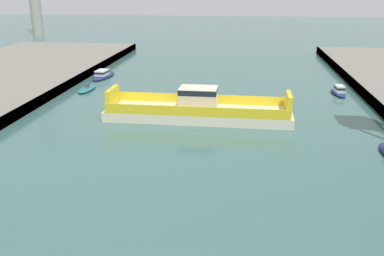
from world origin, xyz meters
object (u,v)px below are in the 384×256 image
object	(u,v)px
moored_boat_mid_left	(339,91)
moored_boat_mid_right	(103,75)
chain_ferry	(198,109)
moored_boat_far_left	(87,88)

from	to	relation	value
moored_boat_mid_left	moored_boat_mid_right	bearing A→B (deg)	168.72
chain_ferry	moored_boat_mid_right	world-z (taller)	chain_ferry
chain_ferry	moored_boat_mid_right	xyz separation A→B (m)	(-18.04, 20.80, -0.62)
moored_boat_mid_left	moored_boat_far_left	distance (m)	35.99
moored_boat_mid_right	chain_ferry	bearing A→B (deg)	-49.07
moored_boat_far_left	moored_boat_mid_left	bearing A→B (deg)	2.47
chain_ferry	moored_boat_mid_left	world-z (taller)	chain_ferry
chain_ferry	moored_boat_far_left	distance (m)	21.32
chain_ferry	moored_boat_far_left	world-z (taller)	chain_ferry
chain_ferry	moored_boat_mid_right	size ratio (longest dim) A/B	2.84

